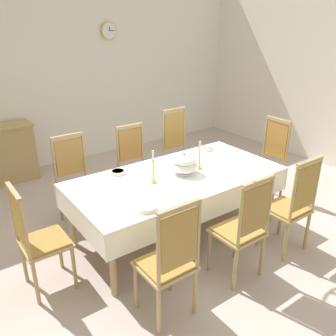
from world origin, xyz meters
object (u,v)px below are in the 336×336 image
object	(u,v)px
chair_south_b	(243,227)
bowl_near_left	(118,172)
bowl_near_right	(207,148)
dining_table	(177,181)
mounted_clock	(109,31)
chair_north_a	(75,179)
chair_head_west	(37,237)
candlestick_east	(199,158)
chair_south_a	(170,260)
chair_head_east	(269,159)
chair_north_c	(179,150)
candlestick_west	(153,170)
spoon_secondary	(212,147)
bowl_far_left	(146,207)
chair_south_c	(292,204)
soup_tureen	(184,164)
spoon_primary	(108,175)
chair_north_b	(136,164)

from	to	relation	value
chair_south_b	bowl_near_left	bearing A→B (deg)	111.34
chair_south_b	bowl_near_right	size ratio (longest dim) A/B	7.62
dining_table	mounted_clock	bearing A→B (deg)	75.31
chair_north_a	chair_head_west	bearing A→B (deg)	51.94
chair_north_a	candlestick_east	world-z (taller)	chair_north_a
chair_south_a	chair_head_east	bearing A→B (deg)	22.14
bowl_near_left	chair_north_a	bearing A→B (deg)	119.24
chair_north_a	chair_north_c	xyz separation A→B (m)	(1.63, 0.01, 0.03)
chair_north_a	bowl_near_right	distance (m)	1.78
chair_north_c	candlestick_west	world-z (taller)	chair_north_c
candlestick_west	spoon_secondary	world-z (taller)	candlestick_west
chair_head_east	candlestick_west	xyz separation A→B (m)	(-1.95, -0.00, 0.33)
candlestick_east	bowl_far_left	bearing A→B (deg)	-156.32
chair_south_c	bowl_near_right	world-z (taller)	chair_south_c
candlestick_east	chair_south_c	bearing A→B (deg)	-64.96
soup_tureen	bowl_far_left	xyz separation A→B (m)	(-0.80, -0.45, -0.10)
bowl_near_left	bowl_near_right	xyz separation A→B (m)	(1.36, -0.01, -0.00)
bowl_near_right	bowl_far_left	size ratio (longest dim) A/B	0.76
chair_head_east	spoon_primary	bearing A→B (deg)	78.36
chair_north_b	bowl_far_left	size ratio (longest dim) A/B	5.63
dining_table	chair_north_a	distance (m)	1.30
chair_south_a	chair_head_west	distance (m)	1.27
soup_tureen	candlestick_west	size ratio (longest dim) A/B	0.85
chair_north_c	bowl_near_left	bearing A→B (deg)	23.12
chair_south_b	chair_north_b	bearing A→B (deg)	90.00
chair_north_b	bowl_far_left	distance (m)	1.64
chair_north_a	chair_south_c	size ratio (longest dim) A/B	0.99
candlestick_east	bowl_near_left	distance (m)	0.96
candlestick_east	mounted_clock	xyz separation A→B (m)	(0.47, 3.04, 1.30)
chair_south_b	chair_south_c	xyz separation A→B (m)	(0.75, -0.00, 0.00)
dining_table	chair_north_a	world-z (taller)	chair_north_a
chair_north_b	candlestick_west	bearing A→B (deg)	69.88
chair_south_c	bowl_near_left	world-z (taller)	chair_south_c
chair_south_a	chair_south_c	world-z (taller)	chair_south_a
chair_north_b	bowl_far_left	world-z (taller)	chair_north_b
chair_south_a	mounted_clock	world-z (taller)	mounted_clock
chair_south_a	candlestick_west	world-z (taller)	chair_south_a
chair_north_b	candlestick_west	world-z (taller)	candlestick_west
bowl_near_right	bowl_far_left	xyz separation A→B (m)	(-1.55, -0.88, 0.00)
chair_north_b	dining_table	bearing A→B (deg)	87.83
chair_north_c	bowl_far_left	bearing A→B (deg)	44.11
chair_south_b	chair_north_c	world-z (taller)	chair_north_c
chair_north_a	bowl_far_left	distance (m)	1.47
chair_south_b	candlestick_east	distance (m)	1.09
chair_head_east	spoon_secondary	xyz separation A→B (m)	(-0.67, 0.46, 0.18)
candlestick_west	mounted_clock	world-z (taller)	mounted_clock
chair_south_c	chair_head_west	world-z (taller)	chair_south_c
dining_table	chair_south_b	world-z (taller)	chair_south_b
chair_north_b	candlestick_east	size ratio (longest dim) A/B	3.16
chair_south_a	chair_head_west	bearing A→B (deg)	128.00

